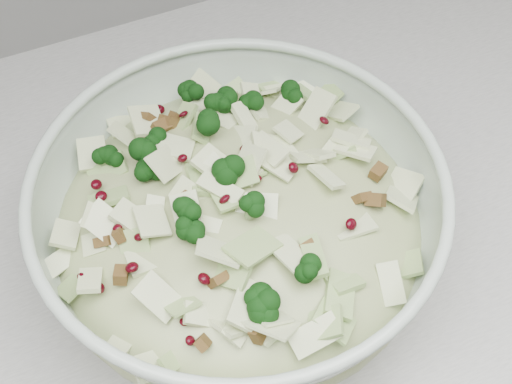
% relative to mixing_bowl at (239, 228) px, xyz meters
% --- Properties ---
extents(mixing_bowl, '(0.35, 0.35, 0.13)m').
position_rel_mixing_bowl_xyz_m(mixing_bowl, '(0.00, 0.00, 0.00)').
color(mixing_bowl, '#B6C9B8').
rests_on(mixing_bowl, counter).
extents(salad, '(0.31, 0.31, 0.13)m').
position_rel_mixing_bowl_xyz_m(salad, '(0.00, 0.00, 0.02)').
color(salad, '#ABB67C').
rests_on(salad, mixing_bowl).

